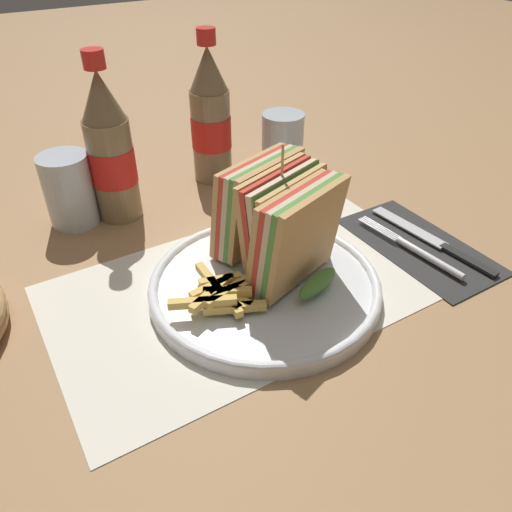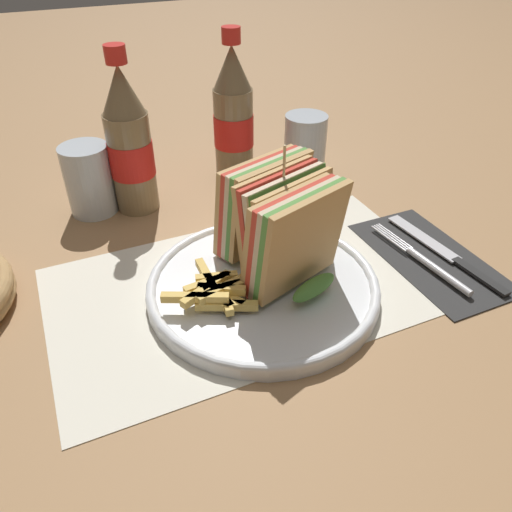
{
  "view_description": "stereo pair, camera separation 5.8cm",
  "coord_description": "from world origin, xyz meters",
  "views": [
    {
      "loc": [
        -0.26,
        -0.39,
        0.38
      ],
      "look_at": [
        -0.01,
        0.01,
        0.04
      ],
      "focal_mm": 35.0,
      "sensor_mm": 36.0,
      "label": 1
    },
    {
      "loc": [
        -0.21,
        -0.42,
        0.38
      ],
      "look_at": [
        -0.01,
        0.01,
        0.04
      ],
      "focal_mm": 35.0,
      "sensor_mm": 36.0,
      "label": 2
    }
  ],
  "objects": [
    {
      "name": "placemat",
      "position": [
        -0.02,
        0.01,
        0.0
      ],
      "size": [
        0.47,
        0.28,
        0.0
      ],
      "color": "silver",
      "rests_on": "ground_plane"
    },
    {
      "name": "knife",
      "position": [
        0.24,
        -0.04,
        0.01
      ],
      "size": [
        0.03,
        0.2,
        0.0
      ],
      "rotation": [
        0.0,
        0.0,
        0.08
      ],
      "color": "black",
      "rests_on": "napkin"
    },
    {
      "name": "club_sandwich",
      "position": [
        0.02,
        0.01,
        0.08
      ],
      "size": [
        0.13,
        0.18,
        0.16
      ],
      "color": "tan",
      "rests_on": "plate_main"
    },
    {
      "name": "glass_far",
      "position": [
        -0.16,
        0.27,
        0.04
      ],
      "size": [
        0.07,
        0.07,
        0.1
      ],
      "color": "silver",
      "rests_on": "ground_plane"
    },
    {
      "name": "fork",
      "position": [
        0.2,
        -0.05,
        0.01
      ],
      "size": [
        0.03,
        0.17,
        0.01
      ],
      "rotation": [
        0.0,
        0.0,
        0.08
      ],
      "color": "silver",
      "rests_on": "napkin"
    },
    {
      "name": "ground_plane",
      "position": [
        0.0,
        0.0,
        0.0
      ],
      "size": [
        4.0,
        4.0,
        0.0
      ],
      "primitive_type": "plane",
      "color": "#9E754C"
    },
    {
      "name": "coke_bottle_far",
      "position": [
        0.07,
        0.29,
        0.1
      ],
      "size": [
        0.06,
        0.06,
        0.23
      ],
      "color": "#7A6647",
      "rests_on": "ground_plane"
    },
    {
      "name": "fries_pile",
      "position": [
        -0.07,
        -0.02,
        0.03
      ],
      "size": [
        0.12,
        0.1,
        0.02
      ],
      "color": "#E0B756",
      "rests_on": "plate_main"
    },
    {
      "name": "coke_bottle_near",
      "position": [
        -0.1,
        0.25,
        0.1
      ],
      "size": [
        0.06,
        0.06,
        0.23
      ],
      "color": "#7A6647",
      "rests_on": "ground_plane"
    },
    {
      "name": "napkin",
      "position": [
        0.21,
        -0.04,
        0.0
      ],
      "size": [
        0.11,
        0.22,
        0.0
      ],
      "color": "#2D2D2D",
      "rests_on": "ground_plane"
    },
    {
      "name": "glass_near",
      "position": [
        0.18,
        0.24,
        0.05
      ],
      "size": [
        0.07,
        0.07,
        0.1
      ],
      "color": "silver",
      "rests_on": "ground_plane"
    },
    {
      "name": "plate_main",
      "position": [
        -0.01,
        -0.01,
        0.01
      ],
      "size": [
        0.27,
        0.27,
        0.02
      ],
      "color": "white",
      "rests_on": "ground_plane"
    }
  ]
}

